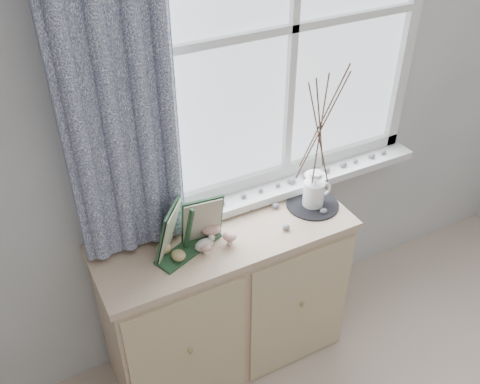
{
  "coord_description": "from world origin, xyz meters",
  "views": [
    {
      "loc": [
        -0.94,
        0.1,
        2.42
      ],
      "look_at": [
        -0.1,
        1.7,
        1.1
      ],
      "focal_mm": 40.0,
      "sensor_mm": 36.0,
      "label": 1
    }
  ],
  "objects_px": {
    "botanical_book": "(190,231)",
    "twig_pitcher": "(321,125)",
    "sideboard": "(227,300)",
    "toadstool_cluster": "(214,233)"
  },
  "relations": [
    {
      "from": "botanical_book",
      "to": "twig_pitcher",
      "type": "distance_m",
      "value": 0.73
    },
    {
      "from": "sideboard",
      "to": "botanical_book",
      "type": "height_order",
      "value": "botanical_book"
    },
    {
      "from": "sideboard",
      "to": "botanical_book",
      "type": "xyz_separation_m",
      "value": [
        -0.19,
        -0.05,
        0.55
      ]
    },
    {
      "from": "twig_pitcher",
      "to": "toadstool_cluster",
      "type": "bearing_deg",
      "value": -157.62
    },
    {
      "from": "sideboard",
      "to": "botanical_book",
      "type": "bearing_deg",
      "value": -166.11
    },
    {
      "from": "botanical_book",
      "to": "twig_pitcher",
      "type": "height_order",
      "value": "twig_pitcher"
    },
    {
      "from": "botanical_book",
      "to": "toadstool_cluster",
      "type": "xyz_separation_m",
      "value": [
        0.12,
        0.03,
        -0.08
      ]
    },
    {
      "from": "toadstool_cluster",
      "to": "twig_pitcher",
      "type": "bearing_deg",
      "value": 1.95
    },
    {
      "from": "toadstool_cluster",
      "to": "sideboard",
      "type": "bearing_deg",
      "value": 14.26
    },
    {
      "from": "sideboard",
      "to": "botanical_book",
      "type": "distance_m",
      "value": 0.59
    }
  ]
}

